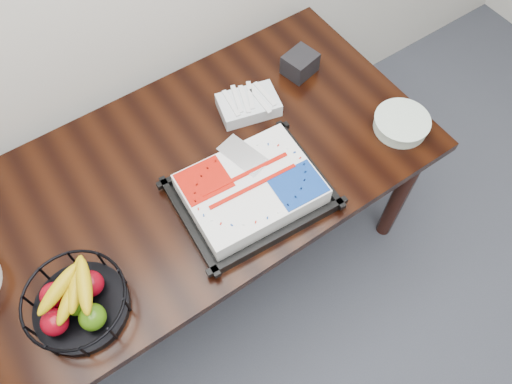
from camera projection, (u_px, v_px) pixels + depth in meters
table at (187, 188)px, 1.83m from camera, size 1.80×0.90×0.75m
cake_tray at (251, 191)px, 1.67m from camera, size 0.52×0.42×0.10m
fruit_basket at (77, 302)px, 1.46m from camera, size 0.31×0.31×0.16m
plate_stack at (401, 124)px, 1.84m from camera, size 0.21×0.21×0.05m
fork_bag at (249, 104)px, 1.88m from camera, size 0.25×0.20×0.06m
napkin_box at (300, 64)px, 1.97m from camera, size 0.14×0.13×0.09m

